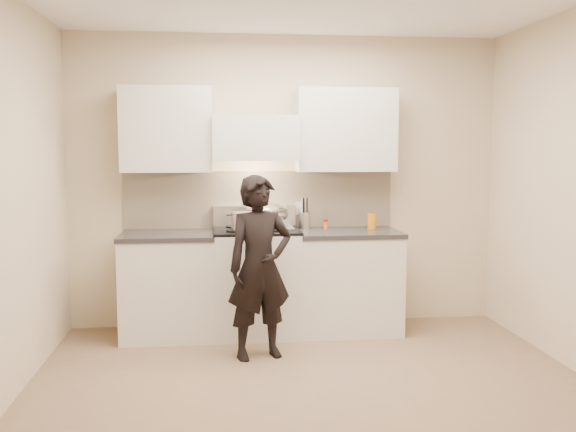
{
  "coord_description": "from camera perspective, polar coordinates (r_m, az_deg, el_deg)",
  "views": [
    {
      "loc": [
        -0.65,
        -4.23,
        1.66
      ],
      "look_at": [
        -0.06,
        1.05,
        1.1
      ],
      "focal_mm": 40.0,
      "sensor_mm": 36.0,
      "label": 1
    }
  ],
  "objects": [
    {
      "name": "spice_jar",
      "position": [
        5.93,
        3.37,
        -0.72
      ],
      "size": [
        0.04,
        0.04,
        0.08
      ],
      "color": "orange",
      "rests_on": "counter_right"
    },
    {
      "name": "wok",
      "position": [
        5.84,
        -1.82,
        0.21
      ],
      "size": [
        0.4,
        0.49,
        0.32
      ],
      "color": "#BCBCBC",
      "rests_on": "stove"
    },
    {
      "name": "stove",
      "position": [
        5.79,
        -2.8,
        -5.79
      ],
      "size": [
        0.76,
        0.65,
        0.96
      ],
      "color": "silver",
      "rests_on": "ground"
    },
    {
      "name": "oil_glass",
      "position": [
        5.95,
        7.47,
        -0.45
      ],
      "size": [
        0.08,
        0.08,
        0.15
      ],
      "color": "orange",
      "rests_on": "counter_right"
    },
    {
      "name": "ground_plane",
      "position": [
        4.59,
        2.28,
        -15.19
      ],
      "size": [
        4.0,
        4.0,
        0.0
      ],
      "primitive_type": "plane",
      "color": "#7E634F"
    },
    {
      "name": "counter_right",
      "position": [
        5.9,
        5.31,
        -5.72
      ],
      "size": [
        0.92,
        0.67,
        0.92
      ],
      "color": "silver",
      "rests_on": "ground"
    },
    {
      "name": "stock_pot",
      "position": [
        5.55,
        -3.9,
        -0.44
      ],
      "size": [
        0.32,
        0.29,
        0.15
      ],
      "color": "#BCBCBC",
      "rests_on": "stove"
    },
    {
      "name": "person",
      "position": [
        5.07,
        -2.53,
        -4.58
      ],
      "size": [
        0.61,
        0.49,
        1.45
      ],
      "primitive_type": "imported",
      "rotation": [
        0.0,
        0.0,
        0.29
      ],
      "color": "black",
      "rests_on": "ground"
    },
    {
      "name": "utensil_crock",
      "position": [
        5.93,
        1.47,
        -0.28
      ],
      "size": [
        0.11,
        0.11,
        0.28
      ],
      "color": "silver",
      "rests_on": "counter_right"
    },
    {
      "name": "counter_left",
      "position": [
        5.79,
        -10.57,
        -6.01
      ],
      "size": [
        0.82,
        0.67,
        0.92
      ],
      "color": "silver",
      "rests_on": "ground"
    },
    {
      "name": "room_shell",
      "position": [
        4.64,
        0.96,
        5.26
      ],
      "size": [
        4.04,
        3.54,
        2.7
      ],
      "color": "#C9B497",
      "rests_on": "ground"
    }
  ]
}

